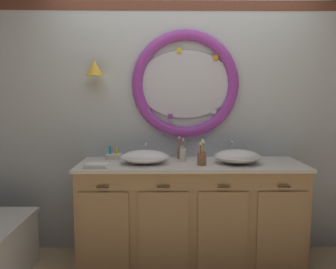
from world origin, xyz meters
TOP-DOWN VIEW (x-y plane):
  - back_wall_assembly at (-0.00, 0.58)m, footprint 6.40×0.26m
  - vanity_counter at (0.06, 0.26)m, footprint 1.96×0.62m
  - sink_basin_left at (-0.35, 0.23)m, footprint 0.42×0.42m
  - sink_basin_right at (0.46, 0.23)m, footprint 0.40×0.40m
  - faucet_set_left at (-0.35, 0.46)m, footprint 0.22×0.15m
  - faucet_set_right at (0.46, 0.47)m, footprint 0.23×0.12m
  - toothbrush_holder_left at (-0.02, 0.45)m, footprint 0.08×0.08m
  - toothbrush_holder_right at (0.14, 0.15)m, footprint 0.09×0.09m
  - soap_dispenser at (-0.01, 0.30)m, footprint 0.06×0.06m
  - folded_hand_towel at (-0.73, 0.08)m, footprint 0.19×0.13m
  - toiletry_basket at (-0.65, 0.44)m, footprint 0.13×0.11m

SIDE VIEW (x-z plane):
  - vanity_counter at x=0.06m, z-range 0.00..0.92m
  - folded_hand_towel at x=-0.73m, z-range 0.91..0.94m
  - toiletry_basket at x=-0.65m, z-range 0.88..1.00m
  - toothbrush_holder_left at x=-0.02m, z-range 0.86..1.08m
  - sink_basin_left at x=-0.35m, z-range 0.91..1.03m
  - sink_basin_right at x=0.46m, z-range 0.91..1.03m
  - faucet_set_left at x=-0.35m, z-range 0.90..1.05m
  - soap_dispenser at x=-0.01m, z-range 0.90..1.05m
  - faucet_set_right at x=0.46m, z-range 0.89..1.06m
  - toothbrush_holder_right at x=0.14m, z-range 0.87..1.09m
  - back_wall_assembly at x=0.00m, z-range 0.03..2.63m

